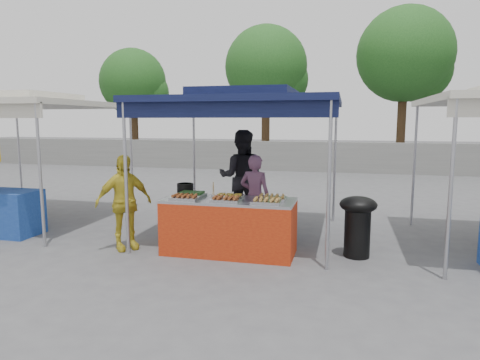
% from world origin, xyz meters
% --- Properties ---
extents(ground_plane, '(80.00, 80.00, 0.00)m').
position_xyz_m(ground_plane, '(0.00, 0.00, 0.00)').
color(ground_plane, '#4F4E51').
extents(back_wall, '(40.00, 0.25, 1.20)m').
position_xyz_m(back_wall, '(0.00, 11.00, 0.60)').
color(back_wall, slate).
rests_on(back_wall, ground_plane).
extents(main_canopy, '(3.20, 3.20, 2.57)m').
position_xyz_m(main_canopy, '(0.00, 0.97, 2.37)').
color(main_canopy, '#A4A4AB').
rests_on(main_canopy, ground_plane).
extents(neighbor_stall_left, '(3.20, 3.20, 2.57)m').
position_xyz_m(neighbor_stall_left, '(-4.50, 0.57, 1.60)').
color(neighbor_stall_left, '#A4A4AB').
rests_on(neighbor_stall_left, ground_plane).
extents(tree_0, '(3.31, 3.22, 5.53)m').
position_xyz_m(tree_0, '(-8.37, 13.27, 3.78)').
color(tree_0, '#392615').
rests_on(tree_0, ground_plane).
extents(tree_1, '(3.63, 3.59, 6.16)m').
position_xyz_m(tree_1, '(-1.65, 12.67, 4.21)').
color(tree_1, '#392615').
rests_on(tree_1, ground_plane).
extents(tree_2, '(3.90, 3.90, 6.70)m').
position_xyz_m(tree_2, '(4.10, 13.06, 4.59)').
color(tree_2, '#392615').
rests_on(tree_2, ground_plane).
extents(vendor_table, '(2.00, 0.80, 0.85)m').
position_xyz_m(vendor_table, '(0.00, -0.10, 0.43)').
color(vendor_table, '#AA2B0F').
rests_on(vendor_table, ground_plane).
extents(food_tray_fl, '(0.42, 0.30, 0.07)m').
position_xyz_m(food_tray_fl, '(-0.62, -0.33, 0.88)').
color(food_tray_fl, '#AFAFB3').
rests_on(food_tray_fl, vendor_table).
extents(food_tray_fm, '(0.42, 0.30, 0.07)m').
position_xyz_m(food_tray_fm, '(0.02, -0.34, 0.88)').
color(food_tray_fm, '#AFAFB3').
rests_on(food_tray_fm, vendor_table).
extents(food_tray_fr, '(0.42, 0.30, 0.07)m').
position_xyz_m(food_tray_fr, '(0.62, -0.34, 0.88)').
color(food_tray_fr, '#AFAFB3').
rests_on(food_tray_fr, vendor_table).
extents(food_tray_bl, '(0.42, 0.30, 0.07)m').
position_xyz_m(food_tray_bl, '(-0.64, -0.00, 0.88)').
color(food_tray_bl, '#AFAFB3').
rests_on(food_tray_bl, vendor_table).
extents(food_tray_bm, '(0.42, 0.30, 0.07)m').
position_xyz_m(food_tray_bm, '(-0.02, -0.02, 0.88)').
color(food_tray_bm, '#AFAFB3').
rests_on(food_tray_bm, vendor_table).
extents(food_tray_br, '(0.42, 0.30, 0.07)m').
position_xyz_m(food_tray_br, '(0.65, -0.05, 0.88)').
color(food_tray_br, '#AFAFB3').
rests_on(food_tray_br, vendor_table).
extents(cooking_pot, '(0.27, 0.27, 0.16)m').
position_xyz_m(cooking_pot, '(-0.86, 0.28, 0.93)').
color(cooking_pot, black).
rests_on(cooking_pot, vendor_table).
extents(skewer_cup, '(0.07, 0.07, 0.09)m').
position_xyz_m(skewer_cup, '(-0.18, -0.28, 0.90)').
color(skewer_cup, '#A4A4AB').
rests_on(skewer_cup, vendor_table).
extents(wok_burner, '(0.55, 0.55, 0.93)m').
position_xyz_m(wok_burner, '(1.91, 0.20, 0.55)').
color(wok_burner, black).
rests_on(wok_burner, ground_plane).
extents(crate_left, '(0.47, 0.33, 0.28)m').
position_xyz_m(crate_left, '(-0.27, 0.46, 0.14)').
color(crate_left, navy).
rests_on(crate_left, ground_plane).
extents(crate_right, '(0.49, 0.34, 0.29)m').
position_xyz_m(crate_right, '(0.35, 0.62, 0.15)').
color(crate_right, navy).
rests_on(crate_right, ground_plane).
extents(crate_stacked, '(0.47, 0.33, 0.28)m').
position_xyz_m(crate_stacked, '(0.35, 0.62, 0.43)').
color(crate_stacked, navy).
rests_on(crate_stacked, crate_right).
extents(vendor_woman, '(0.57, 0.41, 1.46)m').
position_xyz_m(vendor_woman, '(0.20, 0.86, 0.73)').
color(vendor_woman, '#784C6C').
rests_on(vendor_woman, ground_plane).
extents(helper_man, '(1.00, 0.83, 1.86)m').
position_xyz_m(helper_man, '(-0.29, 1.87, 0.93)').
color(helper_man, black).
rests_on(helper_man, ground_plane).
extents(customer_person, '(0.88, 0.89, 1.51)m').
position_xyz_m(customer_person, '(-1.67, -0.29, 0.76)').
color(customer_person, gold).
rests_on(customer_person, ground_plane).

